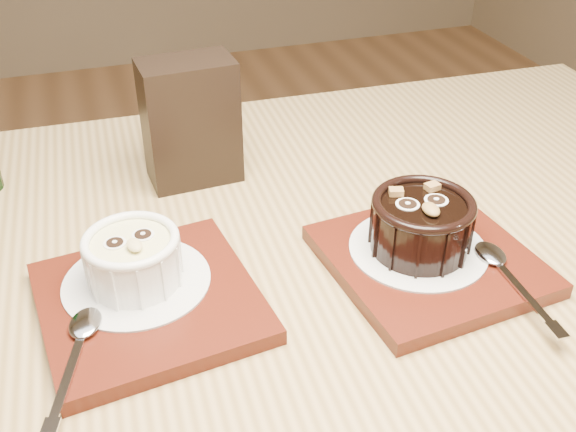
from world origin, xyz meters
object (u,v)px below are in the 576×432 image
table (263,359)px  ramekin_dark (422,222)px  tray_right (429,260)px  tray_left (149,302)px  condiment_stand (191,122)px  ramekin_white (133,257)px

table → ramekin_dark: 0.20m
table → ramekin_dark: bearing=-3.4°
table → tray_right: bearing=-6.8°
tray_left → condiment_stand: 0.24m
condiment_stand → tray_right: bearing=-53.0°
table → ramekin_white: (-0.11, 0.02, 0.13)m
ramekin_white → ramekin_dark: size_ratio=0.88×
ramekin_white → condiment_stand: condiment_stand is taller
tray_right → ramekin_dark: bearing=126.1°
table → tray_left: bearing=178.1°
ramekin_white → ramekin_dark: (0.26, -0.03, 0.00)m
table → condiment_stand: condiment_stand is taller
ramekin_dark → condiment_stand: condiment_stand is taller
tray_left → ramekin_white: size_ratio=2.16×
tray_left → condiment_stand: (0.08, 0.21, 0.06)m
ramekin_dark → condiment_stand: 0.28m
table → tray_left: (-0.10, 0.00, 0.10)m
tray_right → table: bearing=173.2°
table → ramekin_white: bearing=167.0°
tray_right → condiment_stand: (-0.18, 0.23, 0.06)m
ramekin_dark → ramekin_white: bearing=176.0°
tray_left → condiment_stand: bearing=68.5°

